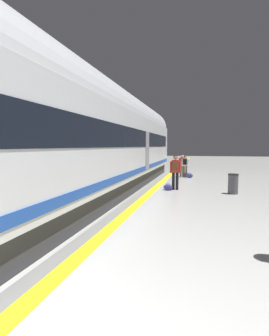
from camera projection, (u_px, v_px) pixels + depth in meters
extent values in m
cube|color=yellow|center=(142.00, 200.00, 11.11)|extent=(0.36, 80.00, 0.01)
cube|color=slate|center=(135.00, 199.00, 11.18)|extent=(0.52, 80.00, 0.01)
cube|color=#38383D|center=(56.00, 205.00, 8.47)|extent=(2.67, 30.09, 0.70)
cube|color=silver|center=(55.00, 146.00, 8.33)|extent=(2.90, 31.34, 2.90)
cylinder|color=silver|center=(53.00, 98.00, 8.22)|extent=(2.84, 30.71, 2.84)
cube|color=black|center=(54.00, 134.00, 8.30)|extent=(2.93, 29.46, 0.80)
cube|color=#1E4CB2|center=(55.00, 184.00, 8.42)|extent=(2.94, 30.71, 0.24)
cone|color=silver|center=(153.00, 149.00, 24.78)|extent=(2.75, 2.60, 2.75)
cube|color=gray|center=(147.00, 151.00, 14.83)|extent=(0.02, 0.90, 2.00)
cylinder|color=black|center=(173.00, 181.00, 13.67)|extent=(0.14, 0.14, 0.86)
cylinder|color=black|center=(177.00, 181.00, 13.62)|extent=(0.14, 0.14, 0.86)
cube|color=red|center=(175.00, 166.00, 13.59)|extent=(0.35, 0.21, 0.61)
cylinder|color=red|center=(171.00, 167.00, 13.66)|extent=(0.09, 0.09, 0.57)
cylinder|color=red|center=(180.00, 167.00, 13.54)|extent=(0.09, 0.09, 0.57)
sphere|color=#A37556|center=(175.00, 157.00, 13.55)|extent=(0.22, 0.22, 0.22)
sphere|color=black|center=(175.00, 157.00, 13.55)|extent=(0.21, 0.21, 0.21)
cube|color=brown|center=(175.00, 166.00, 13.44)|extent=(0.27, 0.15, 0.41)
ellipsoid|color=navy|center=(168.00, 187.00, 13.49)|extent=(0.44, 0.26, 0.30)
torus|color=navy|center=(168.00, 185.00, 13.49)|extent=(0.22, 0.02, 0.22)
cylinder|color=brown|center=(181.00, 171.00, 19.47)|extent=(0.13, 0.13, 0.79)
cylinder|color=brown|center=(183.00, 171.00, 19.46)|extent=(0.13, 0.13, 0.79)
cube|color=red|center=(182.00, 161.00, 19.41)|extent=(0.35, 0.25, 0.56)
cylinder|color=red|center=(179.00, 162.00, 19.43)|extent=(0.08, 0.08, 0.53)
cylinder|color=red|center=(185.00, 162.00, 19.42)|extent=(0.08, 0.08, 0.53)
sphere|color=beige|center=(182.00, 156.00, 19.38)|extent=(0.21, 0.21, 0.21)
sphere|color=black|center=(182.00, 155.00, 19.38)|extent=(0.19, 0.19, 0.19)
ellipsoid|color=navy|center=(186.00, 175.00, 19.25)|extent=(0.44, 0.26, 0.30)
torus|color=navy|center=(186.00, 173.00, 19.24)|extent=(0.22, 0.02, 0.22)
cylinder|color=brown|center=(184.00, 172.00, 19.07)|extent=(0.13, 0.13, 0.78)
cylinder|color=brown|center=(186.00, 172.00, 19.02)|extent=(0.13, 0.13, 0.78)
cube|color=silver|center=(185.00, 162.00, 18.99)|extent=(0.33, 0.21, 0.55)
cylinder|color=silver|center=(182.00, 163.00, 19.07)|extent=(0.08, 0.08, 0.52)
cylinder|color=silver|center=(188.00, 163.00, 18.94)|extent=(0.08, 0.08, 0.52)
sphere|color=#A37556|center=(185.00, 156.00, 18.96)|extent=(0.20, 0.20, 0.20)
sphere|color=black|center=(185.00, 156.00, 18.96)|extent=(0.19, 0.19, 0.19)
cube|color=black|center=(185.00, 162.00, 18.86)|extent=(0.25, 0.15, 0.37)
ellipsoid|color=navy|center=(190.00, 176.00, 18.78)|extent=(0.44, 0.26, 0.30)
torus|color=navy|center=(190.00, 174.00, 18.77)|extent=(0.22, 0.02, 0.22)
cylinder|color=#4C4C51|center=(233.00, 184.00, 12.46)|extent=(0.44, 0.44, 0.85)
cylinder|color=#262628|center=(233.00, 174.00, 12.42)|extent=(0.46, 0.46, 0.06)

